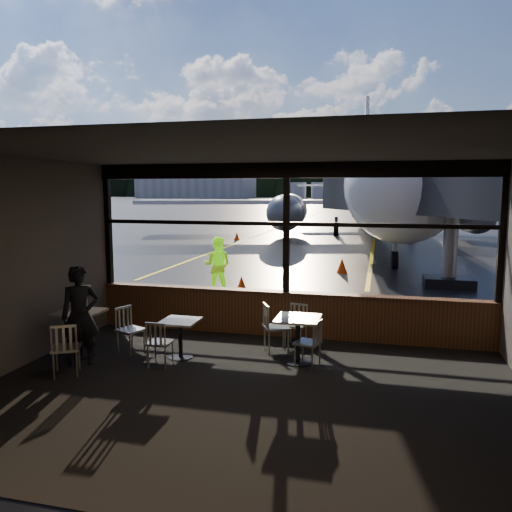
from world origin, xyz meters
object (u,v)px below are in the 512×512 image
at_px(cone_nose, 342,266).
at_px(chair_mid_s, 160,343).
at_px(jet_bridge, 445,212).
at_px(chair_left_s, 66,349).
at_px(cone_extra, 241,285).
at_px(airliner, 377,145).
at_px(cafe_table_near, 298,340).
at_px(cafe_table_left, 80,334).
at_px(cafe_table_mid, 180,339).
at_px(chair_near_n, 296,326).
at_px(ground_crew, 217,265).
at_px(chair_near_e, 308,343).
at_px(cone_wing, 237,236).
at_px(chair_mid_w, 131,330).
at_px(passenger, 80,316).
at_px(chair_near_w, 276,328).

bearing_deg(cone_nose, chair_mid_s, -102.20).
relative_size(jet_bridge, chair_left_s, 12.08).
height_order(chair_left_s, cone_extra, chair_left_s).
height_order(airliner, cone_extra, airliner).
height_order(cafe_table_near, cone_nose, cafe_table_near).
relative_size(cafe_table_left, chair_mid_s, 1.02).
distance_m(cafe_table_left, cone_nose, 11.06).
relative_size(jet_bridge, cone_extra, 21.29).
distance_m(cafe_table_mid, chair_near_n, 2.21).
relative_size(cafe_table_left, chair_left_s, 0.93).
xyz_separation_m(chair_mid_s, cone_extra, (-0.29, 6.15, -0.15)).
distance_m(cafe_table_mid, ground_crew, 5.62).
xyz_separation_m(chair_near_e, cone_wing, (-7.17, 20.51, -0.17)).
bearing_deg(chair_mid_s, chair_mid_w, 147.12).
distance_m(passenger, ground_crew, 6.21).
relative_size(cafe_table_near, cone_wing, 1.67).
bearing_deg(jet_bridge, passenger, -129.81).
bearing_deg(airliner, chair_mid_w, -103.56).
xyz_separation_m(cafe_table_mid, cone_nose, (2.09, 10.03, -0.08)).
height_order(cafe_table_mid, chair_mid_w, chair_mid_w).
height_order(airliner, cafe_table_mid, airliner).
bearing_deg(chair_near_n, cafe_table_mid, 42.92).
relative_size(cafe_table_mid, chair_mid_w, 0.81).
xyz_separation_m(chair_mid_w, cone_wing, (-3.95, 20.59, -0.19)).
relative_size(jet_bridge, chair_mid_w, 12.57).
bearing_deg(chair_mid_s, ground_crew, 97.74).
relative_size(airliner, cafe_table_mid, 54.13).
height_order(cone_nose, cone_extra, cone_nose).
bearing_deg(chair_left_s, cone_nose, 44.83).
xyz_separation_m(chair_near_e, chair_near_n, (-0.38, 1.07, -0.01)).
height_order(airliner, cafe_table_near, airliner).
height_order(chair_near_e, cone_nose, chair_near_e).
height_order(airliner, ground_crew, airliner).
relative_size(chair_mid_w, passenger, 0.50).
distance_m(chair_near_n, cone_extra, 5.07).
height_order(chair_near_e, passenger, passenger).
distance_m(jet_bridge, cone_wing, 16.86).
distance_m(cafe_table_near, chair_near_e, 0.23).
xyz_separation_m(airliner, passenger, (-4.57, -24.94, -4.90)).
distance_m(chair_near_w, ground_crew, 5.48).
relative_size(cafe_table_left, chair_near_w, 0.90).
distance_m(cafe_table_near, chair_near_w, 0.68).
relative_size(passenger, cone_wing, 3.54).
xyz_separation_m(chair_mid_s, cone_nose, (2.27, 10.48, -0.13)).
bearing_deg(cafe_table_left, chair_left_s, -69.38).
bearing_deg(chair_near_n, passenger, 39.84).
bearing_deg(chair_mid_w, cone_extra, -163.95).
bearing_deg(airliner, chair_mid_s, -101.54).
xyz_separation_m(cafe_table_mid, chair_near_e, (2.24, 0.12, 0.06)).
bearing_deg(cafe_table_mid, cone_extra, 94.70).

